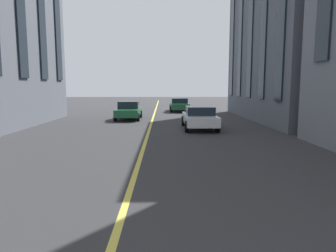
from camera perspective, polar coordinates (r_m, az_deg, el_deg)
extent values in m
cube|color=#D8C64C|center=(15.67, -3.94, -1.92)|extent=(80.00, 0.16, 0.01)
cube|color=silver|center=(18.45, 5.92, 1.32)|extent=(4.40, 1.80, 0.55)
cube|color=#19232D|center=(18.18, 6.02, 2.90)|extent=(1.85, 1.58, 0.50)
cylinder|color=black|center=(19.83, 2.93, 0.98)|extent=(0.64, 0.22, 0.64)
cylinder|color=black|center=(20.02, 7.87, 0.98)|extent=(0.64, 0.22, 0.64)
cylinder|color=black|center=(16.96, 3.59, -0.12)|extent=(0.64, 0.22, 0.64)
cylinder|color=black|center=(17.18, 9.34, -0.11)|extent=(0.64, 0.22, 0.64)
cube|color=#1E6038|center=(23.83, -7.41, 2.62)|extent=(3.90, 1.75, 0.55)
cube|color=#19232D|center=(23.99, -7.38, 3.97)|extent=(1.64, 1.54, 0.55)
cylinder|color=black|center=(22.50, -5.64, 1.67)|extent=(0.60, 0.21, 0.60)
cylinder|color=black|center=(22.70, -9.87, 1.64)|extent=(0.60, 0.21, 0.60)
cylinder|color=black|center=(25.06, -5.16, 2.26)|extent=(0.60, 0.21, 0.60)
cylinder|color=black|center=(25.23, -8.97, 2.23)|extent=(0.60, 0.21, 0.60)
cube|color=#1E6038|center=(31.36, 2.14, 3.86)|extent=(4.40, 1.80, 0.55)
cube|color=#19232D|center=(31.11, 2.17, 4.80)|extent=(1.85, 1.58, 0.50)
cylinder|color=black|center=(32.79, 0.49, 3.53)|extent=(0.64, 0.22, 0.64)
cylinder|color=black|center=(32.88, 3.51, 3.53)|extent=(0.64, 0.22, 0.64)
cylinder|color=black|center=(29.90, 0.63, 3.16)|extent=(0.64, 0.22, 0.64)
cylinder|color=black|center=(29.99, 3.94, 3.15)|extent=(0.64, 0.22, 0.64)
cube|color=#565B66|center=(26.16, 24.56, 14.60)|extent=(15.26, 8.47, 12.21)
cube|color=#19232D|center=(19.01, 20.59, 18.52)|extent=(1.10, 0.10, 9.28)
cube|color=#19232D|center=(21.84, 17.54, 17.13)|extent=(1.10, 0.10, 9.28)
cube|color=#19232D|center=(24.72, 15.22, 16.03)|extent=(1.10, 0.10, 9.28)
cube|color=#19232D|center=(27.64, 13.41, 15.14)|extent=(1.10, 0.10, 9.28)
cube|color=#19232D|center=(30.58, 11.96, 14.42)|extent=(1.10, 0.10, 9.28)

